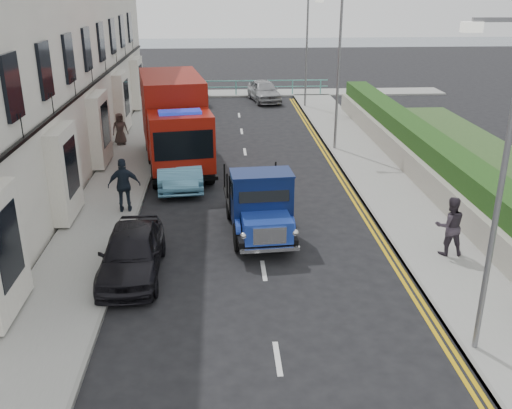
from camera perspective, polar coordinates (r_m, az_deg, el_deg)
name	(u,v)px	position (r m, az deg, el deg)	size (l,w,h in m)	color
ground	(270,309)	(14.28, 1.38, -10.39)	(120.00, 120.00, 0.00)	black
pavement_west	(117,188)	(22.75, -13.76, 1.59)	(2.40, 38.00, 0.12)	gray
pavement_east	(383,183)	(23.27, 12.60, 2.14)	(2.60, 38.00, 0.12)	gray
promenade	(236,93)	(41.78, -2.04, 11.05)	(30.00, 2.50, 0.12)	gray
sea_plane	(228,48)	(72.50, -2.77, 15.36)	(120.00, 120.00, 0.00)	#505D6D
garden_east	(432,162)	(23.62, 17.23, 4.11)	(1.45, 28.00, 1.75)	#B2AD9E
seafront_railing	(236,88)	(40.90, -2.02, 11.57)	(13.00, 0.08, 1.11)	#59B2A5
lamp_near	(496,178)	(11.92, 22.89, 2.49)	(1.23, 0.18, 7.00)	slate
lamp_mid	(336,65)	(26.86, 8.02, 13.62)	(1.23, 0.18, 7.00)	slate
lamp_far	(305,43)	(36.65, 4.91, 15.76)	(1.23, 0.18, 7.00)	slate
bedford_lorry	(261,208)	(17.56, 0.48, -0.39)	(2.14, 4.74, 2.18)	black
red_lorry	(174,119)	(24.97, -8.18, 8.41)	(3.57, 7.53, 3.79)	black
parked_car_front	(132,252)	(15.88, -12.33, -4.66)	(1.60, 3.98, 1.36)	black
parked_car_mid	(179,163)	(22.92, -7.71, 4.09)	(1.67, 4.79, 1.58)	#5798BB
parked_car_rear	(188,146)	(25.43, -6.86, 5.85)	(2.20, 5.41, 1.57)	#BAB9BE
seafront_car_left	(185,90)	(39.35, -7.15, 11.26)	(2.43, 5.28, 1.47)	black
seafront_car_right	(264,91)	(39.06, 0.82, 11.30)	(1.67, 4.16, 1.42)	#999A9E
pedestrian_east_far	(450,226)	(17.25, 18.82, -2.04)	(0.86, 0.67, 1.76)	#39303B
pedestrian_west_near	(124,185)	(19.94, -13.05, 1.90)	(1.10, 0.46, 1.88)	#19222E
pedestrian_west_far	(120,129)	(28.62, -13.45, 7.38)	(0.75, 0.49, 1.54)	#3F312D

